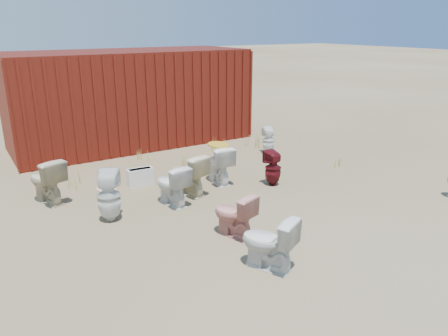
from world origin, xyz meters
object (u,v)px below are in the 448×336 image
toilet_back_beige_left (46,180)px  toilet_back_yellowlid (218,164)px  toilet_front_c (172,185)px  loose_tank (140,177)px  toilet_front_pink (234,215)px  toilet_back_e (269,140)px  toilet_back_beige_right (188,174)px  shipping_container (130,98)px  toilet_front_a (268,243)px  toilet_front_maroon (273,168)px  toilet_back_a (109,196)px

toilet_back_beige_left → toilet_back_yellowlid: size_ratio=1.06×
toilet_front_c → loose_tank: toilet_front_c is taller
toilet_back_yellowlid → toilet_front_pink: bearing=70.6°
toilet_back_yellowlid → toilet_back_e: 2.39m
toilet_back_beige_right → loose_tank: (-0.59, 0.91, -0.22)m
shipping_container → toilet_back_beige_left: (-2.80, -3.16, -0.79)m
toilet_front_a → shipping_container: bearing=-122.7°
toilet_front_a → toilet_back_beige_right: size_ratio=0.94×
toilet_front_pink → toilet_back_yellowlid: (1.03, 2.11, 0.04)m
toilet_back_beige_left → toilet_back_yellowlid: toilet_back_beige_left is taller
loose_tank → toilet_front_pink: bearing=-77.6°
toilet_front_maroon → toilet_back_beige_right: size_ratio=0.89×
toilet_front_maroon → toilet_back_yellowlid: 1.08m
toilet_back_beige_left → toilet_back_e: size_ratio=1.24×
toilet_back_beige_left → toilet_front_a: bearing=100.4°
shipping_container → toilet_front_c: shipping_container is taller
toilet_back_a → toilet_back_beige_left: (-0.69, 1.34, -0.01)m
toilet_back_a → toilet_back_beige_left: 1.50m
toilet_back_a → loose_tank: toilet_back_a is taller
shipping_container → toilet_back_a: bearing=-115.1°
toilet_front_a → toilet_front_pink: toilet_front_a is taller
toilet_front_a → toilet_back_yellowlid: bearing=-136.3°
toilet_back_beige_right → toilet_back_e: size_ratio=1.20×
shipping_container → toilet_front_a: (-0.86, -7.02, -0.83)m
toilet_front_maroon → loose_tank: (-2.22, 1.35, -0.17)m
toilet_back_yellowlid → toilet_back_beige_right: bearing=24.0°
shipping_container → loose_tank: 3.58m
toilet_front_c → toilet_front_a: bearing=84.1°
shipping_container → toilet_front_a: 7.12m
loose_tank → toilet_back_beige_right: bearing=-52.5°
toilet_back_yellowlid → toilet_back_a: bearing=20.4°
shipping_container → toilet_back_e: (2.43, -2.79, -0.87)m
toilet_back_e → loose_tank: toilet_back_e is taller
toilet_front_c → toilet_back_a: (-1.14, -0.06, 0.06)m
toilet_front_maroon → toilet_back_beige_right: toilet_back_beige_right is taller
toilet_front_pink → toilet_front_maroon: toilet_front_maroon is taller
toilet_back_a → toilet_back_e: size_ratio=1.28×
toilet_front_a → toilet_back_e: (3.28, 4.23, -0.04)m
toilet_front_a → toilet_front_c: toilet_front_a is taller
toilet_front_a → toilet_back_e: 5.35m
toilet_back_a → toilet_back_e: (4.53, 1.71, -0.09)m
shipping_container → toilet_back_beige_right: 4.27m
toilet_back_beige_right → toilet_back_yellowlid: bearing=-176.3°
toilet_back_e → loose_tank: bearing=27.5°
loose_tank → toilet_front_a: bearing=-81.7°
toilet_front_pink → shipping_container: bearing=-114.7°
toilet_back_a → toilet_back_beige_left: toilet_back_a is taller
shipping_container → toilet_front_maroon: size_ratio=8.62×
toilet_back_beige_right → loose_tank: 1.10m
toilet_front_a → toilet_front_c: (-0.12, 2.58, -0.00)m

